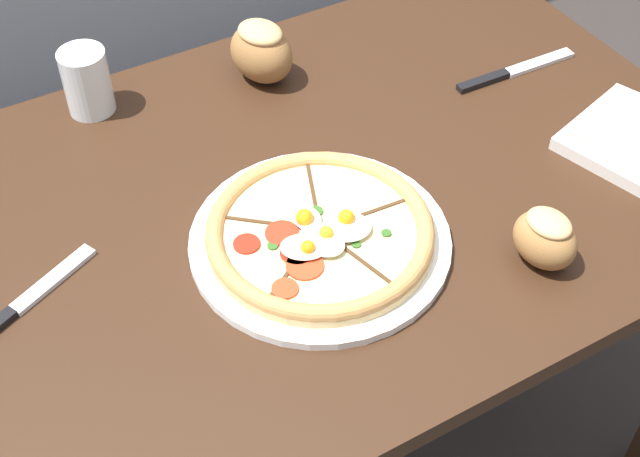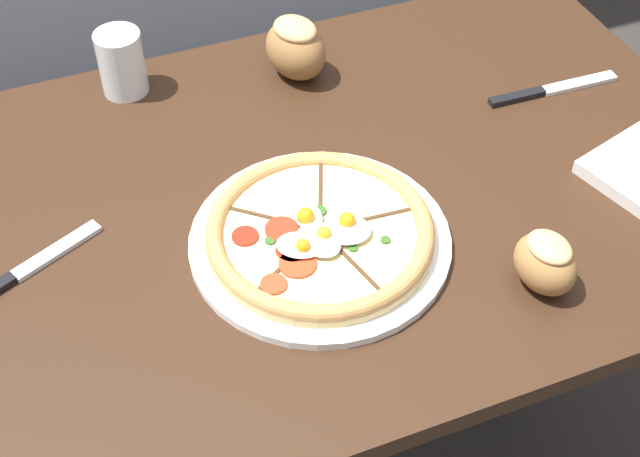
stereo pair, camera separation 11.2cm
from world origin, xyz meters
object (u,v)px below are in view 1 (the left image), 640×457
Objects in this scene: dining_table at (251,269)px; pizza at (320,235)px; napkin_folded at (630,135)px; bread_piece_far at (545,238)px; water_glass at (88,85)px; knife_main at (23,304)px; bread_piece_mid at (261,51)px; knife_spare at (514,71)px.

pizza is (0.06, -0.09, 0.13)m from dining_table.
bread_piece_far is (-0.26, -0.11, 0.02)m from napkin_folded.
knife_main is at bearing -122.21° from water_glass.
dining_table is 0.58m from napkin_folded.
bread_piece_mid is 0.40m from knife_spare.
bread_piece_mid is at bearing -12.75° from water_glass.
pizza is 0.37m from bread_piece_mid.
knife_main is at bearing -179.40° from dining_table.
knife_main is at bearing 170.79° from napkin_folded.
pizza is at bearing -69.09° from water_glass.
pizza is 0.28m from bread_piece_far.
bread_piece_mid is 1.32× the size of bread_piece_far.
dining_table is at bearing 165.52° from napkin_folded.
pizza is at bearing 144.96° from bread_piece_far.
bread_piece_mid is (0.10, 0.36, 0.03)m from pizza.
water_glass reaches higher than bread_piece_far.
napkin_folded is at bearing -14.48° from dining_table.
napkin_folded is at bearing -78.66° from knife_spare.
bread_piece_far is 0.96× the size of water_glass.
bread_piece_mid is at bearing 58.84° from dining_table.
napkin_folded is 2.20× the size of bread_piece_far.
bread_piece_far reaches higher than pizza.
knife_main is 2.04× the size of water_glass.
knife_spare is at bearing 8.48° from dining_table.
bread_piece_mid is (-0.39, 0.40, 0.03)m from napkin_folded.
water_glass reaches higher than knife_spare.
bread_piece_far reaches higher than dining_table.
water_glass reaches higher than pizza.
knife_spare is 0.66m from water_glass.
napkin_folded is 0.28m from bread_piece_far.
bread_piece_far is at bearing -35.04° from pizza.
water_glass is at bearing 160.10° from knife_spare.
pizza reaches higher than dining_table.
water_glass is at bearing 124.00° from bread_piece_far.
dining_table is at bearing 121.97° from pizza.
napkin_folded is 1.67× the size of bread_piece_mid.
napkin_folded is 0.22m from knife_spare.
bread_piece_mid reaches higher than knife_spare.
knife_main is at bearing 165.91° from pizza.
pizza reaches higher than knife_main.
water_glass is (-0.16, 0.41, 0.03)m from pizza.
napkin_folded is 0.99× the size of knife_spare.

